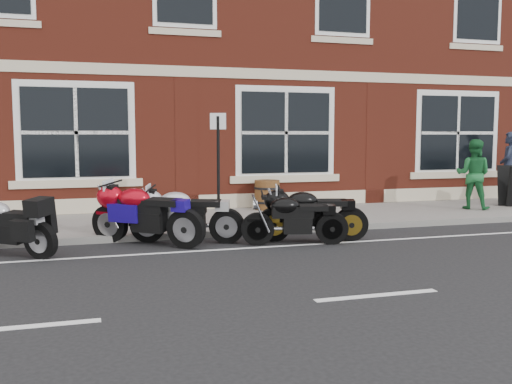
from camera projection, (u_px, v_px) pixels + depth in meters
ground at (291, 248)px, 9.70m from camera, size 80.00×80.00×0.00m
sidewalk at (244, 220)px, 12.55m from camera, size 30.00×3.00×0.12m
kerb at (266, 231)px, 11.04m from camera, size 30.00×0.16×0.12m
pub_building at (184, 13)px, 19.11m from camera, size 24.00×12.00×12.00m
moto_touring_silver at (6, 223)px, 9.09m from camera, size 1.57×1.32×1.27m
moto_sport_red at (146, 212)px, 9.92m from camera, size 1.83×1.50×1.00m
moto_sport_black at (310, 212)px, 10.31m from camera, size 1.97×0.67×0.91m
moto_sport_silver at (185, 213)px, 10.14m from camera, size 1.96×0.84×0.92m
moto_naked_black at (292, 217)px, 9.96m from camera, size 1.86×0.54×0.85m
pedestrian_left at (509, 167)px, 15.24m from camera, size 0.81×0.80×1.88m
pedestrian_right at (473, 174)px, 13.80m from camera, size 1.04×1.03×1.69m
barrel_planter at (267, 195)px, 13.78m from camera, size 0.64×0.64×0.71m
parking_sign at (218, 161)px, 11.13m from camera, size 0.30×0.14×2.22m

